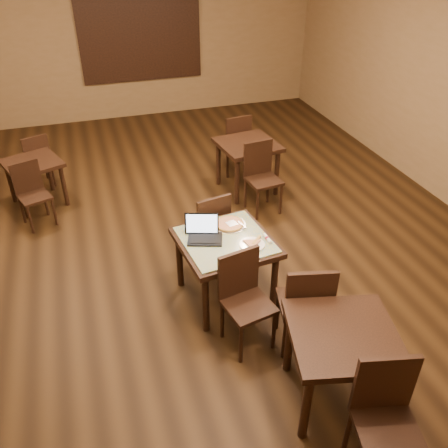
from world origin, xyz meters
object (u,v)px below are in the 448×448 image
object	(u,v)px
other_table_a_chair_near	(261,173)
other_table_c_chair_far	(306,303)
other_table_c	(342,345)
other_table_b_chair_near	(31,190)
other_table_c_chair_near	(385,413)
other_table_b	(33,169)
other_table_a	(247,151)
chair_main_far	(210,226)
laptop	(204,232)
chair_main_near	(244,294)
other_table_b_chair_far	(37,158)
pizza_pan	(229,225)
other_table_a_chair_far	(235,141)
tiled_table	(225,247)

from	to	relation	value
other_table_a_chair_near	other_table_c_chair_far	bearing A→B (deg)	-109.59
other_table_c_chair_far	other_table_c	bearing A→B (deg)	105.27
other_table_c	other_table_b_chair_near	bearing A→B (deg)	136.55
other_table_c	other_table_c_chair_near	size ratio (longest dim) A/B	0.99
other_table_b	other_table_c	xyz separation A→B (m)	(2.43, -4.25, 0.10)
other_table_a	other_table_a_chair_near	size ratio (longest dim) A/B	0.92
other_table_a	other_table_c_chair_near	world-z (taller)	other_table_c_chair_near
chair_main_far	other_table_b	world-z (taller)	chair_main_far
laptop	other_table_c_chair_far	size ratio (longest dim) A/B	0.40
chair_main_far	other_table_a	size ratio (longest dim) A/B	1.05
chair_main_near	chair_main_far	xyz separation A→B (m)	(0.03, 1.23, -0.01)
other_table_a	other_table_b_chair_far	xyz separation A→B (m)	(-2.97, 1.01, -0.14)
other_table_a	other_table_b_chair_near	world-z (taller)	other_table_b_chair_near
other_table_a_chair_near	other_table_b_chair_far	size ratio (longest dim) A/B	1.14
pizza_pan	other_table_a_chair_far	world-z (taller)	other_table_a_chair_far
other_table_a	chair_main_near	bearing A→B (deg)	-117.65
other_table_c_chair_near	laptop	bearing A→B (deg)	120.90
other_table_b_chair_far	pizza_pan	bearing A→B (deg)	103.99
laptop	other_table_a_chair_near	distance (m)	2.00
chair_main_far	other_table_a_chair_far	world-z (taller)	other_table_a_chair_far
tiled_table	other_table_b	distance (m)	3.35
chair_main_far	other_table_c	distance (m)	2.20
other_table_b	other_table_c_chair_far	world-z (taller)	other_table_c_chair_far
other_table_c_chair_near	other_table_a	bearing A→B (deg)	96.17
chair_main_near	other_table_a_chair_far	world-z (taller)	other_table_a_chair_far
tiled_table	laptop	bearing A→B (deg)	145.83
other_table_a	other_table_b_chair_near	xyz separation A→B (m)	(-3.02, 0.00, -0.14)
chair_main_far	laptop	xyz separation A→B (m)	(-0.22, -0.51, 0.29)
other_table_b_chair_far	other_table_b_chair_near	bearing A→B (deg)	66.78
tiled_table	other_table_a_chair_near	world-z (taller)	other_table_a_chair_near
tiled_table	other_table_c_chair_far	distance (m)	1.04
other_table_b_chair_near	other_table_c	size ratio (longest dim) A/B	0.85
pizza_pan	other_table_b_chair_near	bearing A→B (deg)	136.55
chair_main_far	other_table_a_chair_near	xyz separation A→B (m)	(1.02, 1.03, 0.02)
pizza_pan	other_table_a_chair_near	distance (m)	1.69
tiled_table	chair_main_far	world-z (taller)	chair_main_far
other_table_b_chair_near	other_table_a_chair_near	bearing A→B (deg)	-31.05
pizza_pan	tiled_table	bearing A→B (deg)	-116.57
tiled_table	other_table_b	size ratio (longest dim) A/B	1.12
chair_main_near	other_table_a_chair_far	bearing A→B (deg)	61.19
other_table_b_chair_far	other_table_c_chair_near	bearing A→B (deg)	94.10
other_table_a_chair_far	other_table_b_chair_near	size ratio (longest dim) A/B	1.14
other_table_b_chair_far	other_table_c	bearing A→B (deg)	96.54
chair_main_far	other_table_c_chair_far	world-z (taller)	other_table_c_chair_far
other_table_b	other_table_c_chair_far	bearing A→B (deg)	-76.88
other_table_a_chair_far	other_table_c_chair_near	bearing A→B (deg)	76.54
chair_main_far	other_table_b	bearing A→B (deg)	-58.53
tiled_table	other_table_a_chair_near	size ratio (longest dim) A/B	1.04
chair_main_far	other_table_b	distance (m)	2.88
tiled_table	other_table_c_chair_far	xyz separation A→B (m)	(0.47, -0.93, -0.09)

